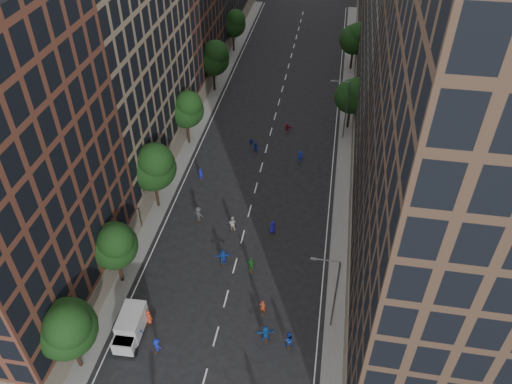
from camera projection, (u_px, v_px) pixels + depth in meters
ground at (266, 151)px, 70.54m from camera, size 240.00×240.00×0.00m
sidewalk_left at (197, 116)px, 77.74m from camera, size 4.00×105.00×0.15m
sidewalk_right at (353, 130)px, 74.65m from camera, size 4.00×105.00×0.15m
bldg_left_b at (101, 40)px, 58.35m from camera, size 14.00×26.00×34.00m
bldg_left_c at (164, 0)px, 77.73m from camera, size 14.00×20.00×28.00m
bldg_right_a at (467, 166)px, 37.63m from camera, size 14.00×30.00×36.00m
bldg_right_b at (427, 35)px, 60.61m from camera, size 14.00×28.00×33.00m
tree_left_0 at (66, 328)px, 40.71m from camera, size 5.20×5.20×8.83m
tree_left_1 at (114, 244)px, 48.57m from camera, size 4.80×4.80×8.21m
tree_left_2 at (153, 166)px, 57.15m from camera, size 5.60×5.60×9.45m
tree_left_3 at (187, 108)px, 68.14m from camera, size 5.00×5.00×8.58m
tree_left_4 at (214, 57)px, 80.10m from camera, size 5.40×5.40×9.08m
tree_left_5 at (234, 23)px, 92.53m from camera, size 4.80×4.80×8.33m
tree_right_a at (353, 95)px, 71.45m from camera, size 5.00×5.00×8.39m
tree_right_b at (356, 38)px, 86.42m from camera, size 5.20×5.20×8.83m
streetlamp_near at (333, 291)px, 44.65m from camera, size 2.64×0.22×9.06m
streetlamp_far at (345, 107)px, 69.71m from camera, size 2.64×0.22×9.06m
cargo_van at (130, 327)px, 46.27m from camera, size 2.37×4.77×2.50m
skater_2 at (289, 340)px, 45.64m from camera, size 1.06×0.92×1.87m
skater_3 at (157, 346)px, 45.29m from camera, size 1.20×0.92×1.64m
skater_4 at (138, 333)px, 46.31m from camera, size 1.01×0.43×1.72m
skater_5 at (266, 334)px, 46.15m from camera, size 1.81×1.06×1.86m
skater_6 at (149, 317)px, 47.69m from camera, size 0.93×0.76×1.63m
skater_7 at (263, 307)px, 48.55m from camera, size 0.65×0.45×1.73m
skater_8 at (232, 223)px, 57.61m from camera, size 0.97×0.78×1.86m
skater_9 at (199, 214)px, 58.75m from camera, size 1.43×1.13×1.94m
skater_10 at (251, 265)px, 52.72m from camera, size 1.11×0.55×1.83m
skater_11 at (223, 257)px, 53.48m from camera, size 1.86×1.07×1.92m
skater_12 at (272, 227)px, 57.27m from camera, size 0.86×0.63×1.61m
skater_13 at (201, 174)px, 64.89m from camera, size 0.71×0.55×1.74m
skater_14 at (255, 148)px, 69.50m from camera, size 0.90×0.73×1.72m
skater_15 at (300, 157)px, 67.81m from camera, size 1.25×0.98×1.70m
skater_16 at (251, 143)px, 70.66m from camera, size 0.96×0.58×1.52m
skater_17 at (287, 128)px, 73.69m from camera, size 1.49×0.74×1.53m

